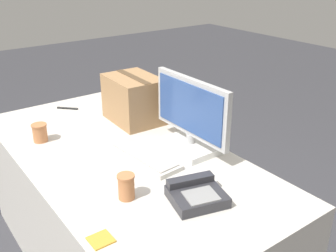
{
  "coord_description": "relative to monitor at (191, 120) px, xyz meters",
  "views": [
    {
      "loc": [
        1.54,
        -0.84,
        1.63
      ],
      "look_at": [
        0.15,
        0.19,
        0.87
      ],
      "focal_mm": 42.0,
      "sensor_mm": 36.0,
      "label": 1
    }
  ],
  "objects": [
    {
      "name": "sticky_note_pad",
      "position": [
        0.36,
        -0.69,
        -0.16
      ],
      "size": [
        0.08,
        0.08,
        0.01
      ],
      "color": "gold",
      "rests_on": "office_desk"
    },
    {
      "name": "cardboard_box",
      "position": [
        -0.48,
        -0.03,
        -0.03
      ],
      "size": [
        0.35,
        0.26,
        0.27
      ],
      "rotation": [
        0.0,
        0.0,
        -0.04
      ],
      "color": "#9E754C",
      "rests_on": "office_desk"
    },
    {
      "name": "paper_cup_left",
      "position": [
        -0.54,
        -0.58,
        -0.11
      ],
      "size": [
        0.08,
        0.08,
        0.1
      ],
      "color": "#BC7547",
      "rests_on": "office_desk"
    },
    {
      "name": "pen_marker",
      "position": [
        -0.89,
        -0.28,
        -0.15
      ],
      "size": [
        0.11,
        0.1,
        0.01
      ],
      "rotation": [
        0.0,
        0.0,
        3.9
      ],
      "color": "black",
      "rests_on": "office_desk"
    },
    {
      "name": "office_desk",
      "position": [
        -0.17,
        -0.31,
        -0.52
      ],
      "size": [
        1.8,
        0.9,
        0.72
      ],
      "color": "beige",
      "rests_on": "ground_plane"
    },
    {
      "name": "paper_cup_right",
      "position": [
        0.19,
        -0.49,
        -0.11
      ],
      "size": [
        0.07,
        0.07,
        0.11
      ],
      "color": "#BC7547",
      "rests_on": "office_desk"
    },
    {
      "name": "keyboard",
      "position": [
        -0.05,
        -0.25,
        -0.15
      ],
      "size": [
        0.42,
        0.18,
        0.03
      ],
      "rotation": [
        0.0,
        0.0,
        0.09
      ],
      "color": "beige",
      "rests_on": "office_desk"
    },
    {
      "name": "desk_phone",
      "position": [
        0.37,
        -0.27,
        -0.13
      ],
      "size": [
        0.24,
        0.25,
        0.07
      ],
      "rotation": [
        0.0,
        0.0,
        -0.26
      ],
      "color": "#2D2D33",
      "rests_on": "office_desk"
    },
    {
      "name": "monitor",
      "position": [
        0.0,
        0.0,
        0.0
      ],
      "size": [
        0.52,
        0.22,
        0.37
      ],
      "color": "white",
      "rests_on": "office_desk"
    }
  ]
}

